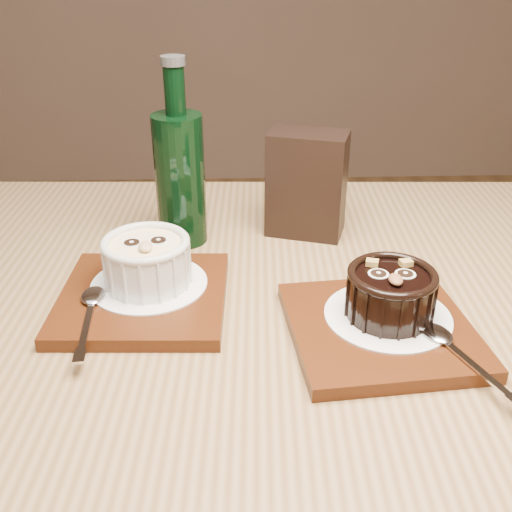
{
  "coord_description": "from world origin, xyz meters",
  "views": [
    {
      "loc": [
        0.19,
        -0.42,
        1.11
      ],
      "look_at": [
        0.21,
        0.13,
        0.81
      ],
      "focal_mm": 42.0,
      "sensor_mm": 36.0,
      "label": 1
    }
  ],
  "objects": [
    {
      "name": "spoon_left",
      "position": [
        0.04,
        0.09,
        0.77
      ],
      "size": [
        0.04,
        0.14,
        0.01
      ],
      "primitive_type": null,
      "rotation": [
        0.0,
        0.0,
        0.08
      ],
      "color": "silver",
      "rests_on": "tray_left"
    },
    {
      "name": "green_bottle",
      "position": [
        0.12,
        0.3,
        0.84
      ],
      "size": [
        0.06,
        0.06,
        0.24
      ],
      "color": "black",
      "rests_on": "table"
    },
    {
      "name": "table",
      "position": [
        0.24,
        0.11,
        0.66
      ],
      "size": [
        1.23,
        0.84,
        0.75
      ],
      "rotation": [
        0.0,
        0.0,
        -0.04
      ],
      "color": "brown",
      "rests_on": "ground"
    },
    {
      "name": "tray_right",
      "position": [
        0.34,
        0.07,
        0.76
      ],
      "size": [
        0.2,
        0.2,
        0.01
      ],
      "primitive_type": "cube",
      "rotation": [
        0.0,
        0.0,
        0.1
      ],
      "color": "#4A210C",
      "rests_on": "table"
    },
    {
      "name": "doily_left",
      "position": [
        0.09,
        0.16,
        0.77
      ],
      "size": [
        0.13,
        0.13,
        0.0
      ],
      "primitive_type": "cylinder",
      "color": "white",
      "rests_on": "tray_left"
    },
    {
      "name": "condiment_stand",
      "position": [
        0.28,
        0.32,
        0.82
      ],
      "size": [
        0.11,
        0.09,
        0.14
      ],
      "primitive_type": "cube",
      "rotation": [
        0.0,
        0.0,
        -0.31
      ],
      "color": "black",
      "rests_on": "table"
    },
    {
      "name": "spoon_right",
      "position": [
        0.4,
        0.01,
        0.77
      ],
      "size": [
        0.07,
        0.13,
        0.01
      ],
      "primitive_type": null,
      "rotation": [
        0.0,
        0.0,
        0.37
      ],
      "color": "silver",
      "rests_on": "tray_right"
    },
    {
      "name": "tray_left",
      "position": [
        0.09,
        0.14,
        0.76
      ],
      "size": [
        0.19,
        0.19,
        0.01
      ],
      "primitive_type": "cube",
      "rotation": [
        0.0,
        0.0,
        -0.03
      ],
      "color": "#4A210C",
      "rests_on": "table"
    },
    {
      "name": "doily_right",
      "position": [
        0.34,
        0.08,
        0.77
      ],
      "size": [
        0.13,
        0.13,
        0.0
      ],
      "primitive_type": "cylinder",
      "color": "white",
      "rests_on": "tray_right"
    },
    {
      "name": "ramekin_dark",
      "position": [
        0.34,
        0.08,
        0.79
      ],
      "size": [
        0.09,
        0.09,
        0.05
      ],
      "rotation": [
        0.0,
        0.0,
        -0.04
      ],
      "color": "black",
      "rests_on": "doily_right"
    },
    {
      "name": "ramekin_white",
      "position": [
        0.09,
        0.16,
        0.8
      ],
      "size": [
        0.1,
        0.1,
        0.06
      ],
      "rotation": [
        0.0,
        0.0,
        0.17
      ],
      "color": "silver",
      "rests_on": "doily_left"
    }
  ]
}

